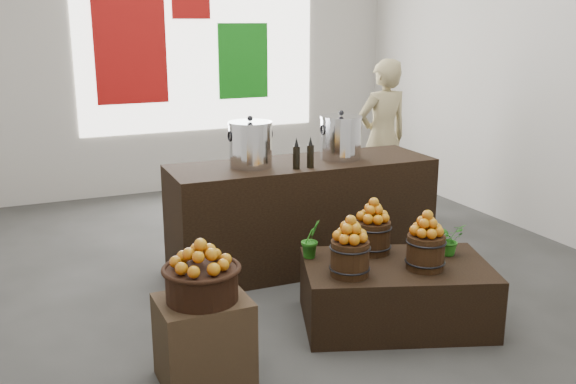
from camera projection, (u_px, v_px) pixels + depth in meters
name	position (u px, v px, depth m)	size (l,w,h in m)	color
ground	(285.00, 279.00, 5.70)	(7.00, 7.00, 0.00)	#3E3E3B
back_wall	(176.00, 39.00, 8.28)	(6.00, 0.04, 4.00)	#B5B0A7
back_opening	(199.00, 39.00, 8.38)	(3.20, 0.02, 2.40)	white
deco_red_left	(130.00, 48.00, 8.04)	(0.90, 0.04, 1.40)	#9E0D0C
deco_green_right	(243.00, 61.00, 8.68)	(0.70, 0.04, 1.00)	#117213
crate	(204.00, 340.00, 4.04)	(0.56, 0.46, 0.56)	#4F3825
wicker_basket	(202.00, 284.00, 3.94)	(0.45, 0.45, 0.20)	black
apples_in_basket	(201.00, 254.00, 3.89)	(0.35, 0.35, 0.19)	#AF1905
display_table	(396.00, 293.00, 4.83)	(1.37, 0.84, 0.47)	black
apple_bucket_front_left	(350.00, 258.00, 4.53)	(0.27, 0.27, 0.25)	#331D0D
apples_in_bucket_front_left	(351.00, 229.00, 4.47)	(0.21, 0.21, 0.18)	#AF1905
apple_bucket_front_right	(425.00, 252.00, 4.65)	(0.27, 0.27, 0.25)	#331D0D
apples_in_bucket_front_right	(427.00, 223.00, 4.59)	(0.21, 0.21, 0.18)	#AF1905
apple_bucket_rear	(373.00, 237.00, 4.97)	(0.27, 0.27, 0.25)	#331D0D
apples_in_bucket_rear	(374.00, 210.00, 4.92)	(0.21, 0.21, 0.18)	#AF1905
herb_garnish_right	(449.00, 239.00, 4.93)	(0.23, 0.20, 0.25)	#206916
herb_garnish_left	(311.00, 239.00, 4.87)	(0.16, 0.13, 0.29)	#206916
counter	(302.00, 214.00, 5.92)	(2.42, 0.77, 0.99)	black
stock_pot_left	(250.00, 145.00, 5.56)	(0.37, 0.37, 0.37)	silver
stock_pot_center	(341.00, 139.00, 5.89)	(0.37, 0.37, 0.37)	silver
oil_cruets	(314.00, 152.00, 5.54)	(0.18, 0.07, 0.28)	black
shopper	(382.00, 138.00, 7.45)	(0.66, 0.43, 1.82)	#998A5D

